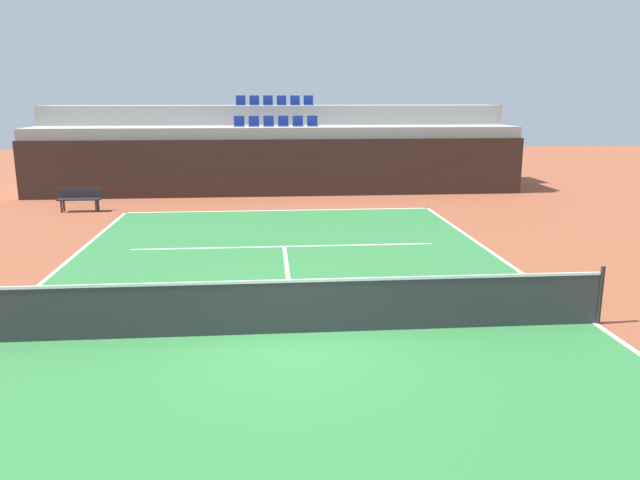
% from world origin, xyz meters
% --- Properties ---
extents(ground_plane, '(80.00, 80.00, 0.00)m').
position_xyz_m(ground_plane, '(0.00, 0.00, 0.00)').
color(ground_plane, brown).
extents(court_surface, '(11.00, 24.00, 0.01)m').
position_xyz_m(court_surface, '(0.00, 0.00, 0.01)').
color(court_surface, '#2D7238').
rests_on(court_surface, ground_plane).
extents(baseline_far, '(11.00, 0.10, 0.00)m').
position_xyz_m(baseline_far, '(0.00, 11.95, 0.01)').
color(baseline_far, white).
rests_on(baseline_far, court_surface).
extents(sideline_right, '(0.10, 24.00, 0.00)m').
position_xyz_m(sideline_right, '(5.45, 0.00, 0.01)').
color(sideline_right, white).
rests_on(sideline_right, court_surface).
extents(service_line_far, '(8.26, 0.10, 0.00)m').
position_xyz_m(service_line_far, '(0.00, 6.40, 0.01)').
color(service_line_far, white).
rests_on(service_line_far, court_surface).
extents(centre_service_line, '(0.10, 6.40, 0.00)m').
position_xyz_m(centre_service_line, '(0.00, 3.20, 0.01)').
color(centre_service_line, white).
rests_on(centre_service_line, court_surface).
extents(back_wall, '(20.60, 0.30, 2.33)m').
position_xyz_m(back_wall, '(0.00, 15.33, 1.17)').
color(back_wall, black).
rests_on(back_wall, ground_plane).
extents(stands_tier_lower, '(20.60, 2.40, 2.78)m').
position_xyz_m(stands_tier_lower, '(0.00, 16.68, 1.39)').
color(stands_tier_lower, '#9E9E99').
rests_on(stands_tier_lower, ground_plane).
extents(stands_tier_upper, '(20.60, 2.40, 3.63)m').
position_xyz_m(stands_tier_upper, '(0.00, 19.08, 1.82)').
color(stands_tier_upper, '#9E9E99').
rests_on(stands_tier_upper, ground_plane).
extents(seating_row_lower, '(3.56, 0.44, 0.44)m').
position_xyz_m(seating_row_lower, '(-0.00, 16.78, 2.91)').
color(seating_row_lower, navy).
rests_on(seating_row_lower, stands_tier_lower).
extents(seating_row_upper, '(3.56, 0.44, 0.44)m').
position_xyz_m(seating_row_upper, '(-0.00, 19.18, 3.76)').
color(seating_row_upper, navy).
rests_on(seating_row_upper, stands_tier_upper).
extents(tennis_net, '(11.08, 0.08, 1.07)m').
position_xyz_m(tennis_net, '(0.00, 0.00, 0.51)').
color(tennis_net, black).
rests_on(tennis_net, court_surface).
extents(player_bench, '(1.50, 0.40, 0.85)m').
position_xyz_m(player_bench, '(-7.12, 12.46, 0.51)').
color(player_bench, '#232328').
rests_on(player_bench, ground_plane).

